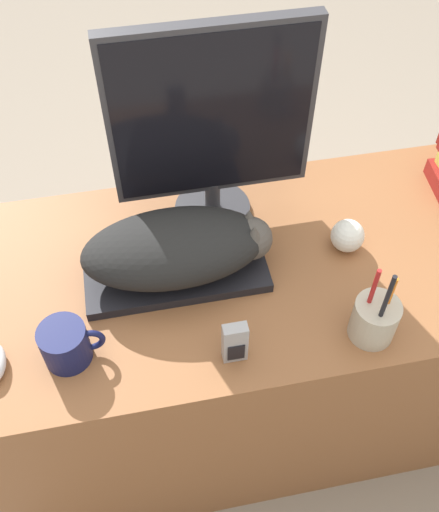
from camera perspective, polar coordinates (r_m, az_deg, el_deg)
ground_plane at (r=1.83m, az=5.01°, el=-22.10°), size 12.00×12.00×0.00m
desk at (r=1.62m, az=3.20°, el=-8.39°), size 1.40×0.60×0.70m
keyboard at (r=1.30m, az=-4.16°, el=-1.48°), size 0.39×0.17×0.02m
cat at (r=1.24m, az=-3.77°, el=0.86°), size 0.40×0.19×0.14m
monitor at (r=1.26m, az=-0.74°, el=12.56°), size 0.43×0.18×0.48m
coffee_mug at (r=1.20m, az=-14.38°, el=-8.14°), size 0.12×0.09×0.09m
pen_cup at (r=1.22m, az=14.55°, el=-5.82°), size 0.09×0.09×0.21m
baseball at (r=1.36m, az=12.10°, el=1.90°), size 0.08×0.08×0.08m
phone at (r=1.15m, az=1.48°, el=-8.27°), size 0.05×0.03×0.10m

